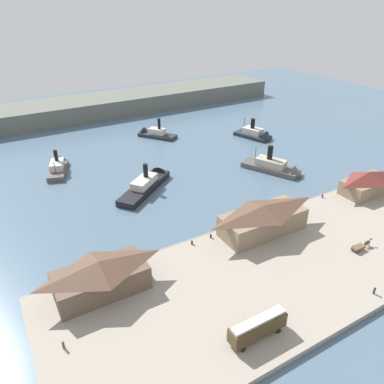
{
  "coord_description": "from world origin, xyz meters",
  "views": [
    {
      "loc": [
        -52.52,
        -66.4,
        53.55
      ],
      "look_at": [
        -5.38,
        15.29,
        2.0
      ],
      "focal_mm": 34.78,
      "sensor_mm": 36.0,
      "label": 1
    }
  ],
  "objects_px": {
    "ferry_departing_north": "(257,135)",
    "ferry_approaching_west": "(277,168)",
    "ferry_shed_west_terminal": "(263,218)",
    "mooring_post_west": "(294,206)",
    "pedestrian_at_waters_edge": "(63,345)",
    "ferry_approaching_east": "(153,134)",
    "mooring_post_center_west": "(211,236)",
    "ferry_shed_customs_shed": "(100,276)",
    "horse_cart": "(361,246)",
    "pedestrian_by_tram": "(374,290)",
    "ferry_moored_east": "(149,182)",
    "street_tram": "(258,326)",
    "ferry_shed_east_terminal": "(368,182)",
    "mooring_post_east": "(322,196)",
    "mooring_post_center_east": "(192,243)",
    "ferry_near_quay": "(58,166)"
  },
  "relations": [
    {
      "from": "ferry_departing_north",
      "to": "ferry_approaching_west",
      "type": "height_order",
      "value": "ferry_approaching_west"
    },
    {
      "from": "ferry_shed_west_terminal",
      "to": "mooring_post_west",
      "type": "bearing_deg",
      "value": 16.97
    },
    {
      "from": "pedestrian_at_waters_edge",
      "to": "ferry_approaching_east",
      "type": "height_order",
      "value": "ferry_approaching_east"
    },
    {
      "from": "mooring_post_west",
      "to": "mooring_post_center_west",
      "type": "xyz_separation_m",
      "value": [
        -27.01,
        -0.49,
        0.0
      ]
    },
    {
      "from": "ferry_shed_customs_shed",
      "to": "horse_cart",
      "type": "bearing_deg",
      "value": -16.71
    },
    {
      "from": "mooring_post_center_west",
      "to": "ferry_approaching_west",
      "type": "xyz_separation_m",
      "value": [
        39.89,
        21.78,
        -0.08
      ]
    },
    {
      "from": "pedestrian_by_tram",
      "to": "ferry_approaching_west",
      "type": "relative_size",
      "value": 0.08
    },
    {
      "from": "ferry_shed_customs_shed",
      "to": "mooring_post_center_west",
      "type": "relative_size",
      "value": 20.13
    },
    {
      "from": "ferry_moored_east",
      "to": "ferry_approaching_west",
      "type": "relative_size",
      "value": 1.1
    },
    {
      "from": "horse_cart",
      "to": "street_tram",
      "type": "bearing_deg",
      "value": -168.43
    },
    {
      "from": "ferry_shed_west_terminal",
      "to": "ferry_approaching_west",
      "type": "height_order",
      "value": "ferry_approaching_west"
    },
    {
      "from": "ferry_shed_east_terminal",
      "to": "mooring_post_east",
      "type": "distance_m",
      "value": 14.12
    },
    {
      "from": "mooring_post_center_east",
      "to": "mooring_post_west",
      "type": "relative_size",
      "value": 1.0
    },
    {
      "from": "ferry_shed_east_terminal",
      "to": "pedestrian_by_tram",
      "type": "xyz_separation_m",
      "value": [
        -33.73,
        -28.1,
        -2.66
      ]
    },
    {
      "from": "mooring_post_center_east",
      "to": "mooring_post_center_west",
      "type": "height_order",
      "value": "same"
    },
    {
      "from": "mooring_post_east",
      "to": "ferry_approaching_west",
      "type": "bearing_deg",
      "value": 85.28
    },
    {
      "from": "pedestrian_at_waters_edge",
      "to": "horse_cart",
      "type": "bearing_deg",
      "value": -5.88
    },
    {
      "from": "ferry_shed_east_terminal",
      "to": "ferry_departing_north",
      "type": "bearing_deg",
      "value": 86.54
    },
    {
      "from": "ferry_shed_west_terminal",
      "to": "ferry_shed_east_terminal",
      "type": "relative_size",
      "value": 1.39
    },
    {
      "from": "mooring_post_west",
      "to": "mooring_post_east",
      "type": "bearing_deg",
      "value": 0.28
    },
    {
      "from": "pedestrian_by_tram",
      "to": "ferry_approaching_east",
      "type": "xyz_separation_m",
      "value": [
        1.03,
        105.62,
        -0.83
      ]
    },
    {
      "from": "mooring_post_west",
      "to": "ferry_departing_north",
      "type": "distance_m",
      "value": 57.05
    },
    {
      "from": "ferry_shed_customs_shed",
      "to": "mooring_post_center_east",
      "type": "relative_size",
      "value": 20.13
    },
    {
      "from": "ferry_near_quay",
      "to": "ferry_approaching_west",
      "type": "bearing_deg",
      "value": -31.16
    },
    {
      "from": "mooring_post_center_east",
      "to": "ferry_shed_customs_shed",
      "type": "bearing_deg",
      "value": -169.46
    },
    {
      "from": "ferry_shed_east_terminal",
      "to": "mooring_post_center_east",
      "type": "distance_m",
      "value": 56.71
    },
    {
      "from": "mooring_post_center_east",
      "to": "mooring_post_east",
      "type": "xyz_separation_m",
      "value": [
        43.35,
        0.52,
        0.0
      ]
    },
    {
      "from": "ferry_approaching_east",
      "to": "horse_cart",
      "type": "bearing_deg",
      "value": -84.69
    },
    {
      "from": "mooring_post_center_west",
      "to": "ferry_approaching_west",
      "type": "distance_m",
      "value": 45.45
    },
    {
      "from": "horse_cart",
      "to": "ferry_departing_north",
      "type": "bearing_deg",
      "value": 69.17
    },
    {
      "from": "horse_cart",
      "to": "pedestrian_at_waters_edge",
      "type": "height_order",
      "value": "horse_cart"
    },
    {
      "from": "ferry_shed_west_terminal",
      "to": "ferry_shed_east_terminal",
      "type": "height_order",
      "value": "ferry_shed_west_terminal"
    },
    {
      "from": "ferry_shed_west_terminal",
      "to": "pedestrian_by_tram",
      "type": "relative_size",
      "value": 12.4
    },
    {
      "from": "pedestrian_by_tram",
      "to": "ferry_approaching_west",
      "type": "height_order",
      "value": "ferry_approaching_west"
    },
    {
      "from": "ferry_shed_east_terminal",
      "to": "pedestrian_by_tram",
      "type": "bearing_deg",
      "value": -140.21
    },
    {
      "from": "ferry_approaching_east",
      "to": "ferry_departing_north",
      "type": "bearing_deg",
      "value": -33.17
    },
    {
      "from": "ferry_shed_customs_shed",
      "to": "ferry_shed_east_terminal",
      "type": "distance_m",
      "value": 79.43
    },
    {
      "from": "horse_cart",
      "to": "ferry_approaching_east",
      "type": "bearing_deg",
      "value": 95.31
    },
    {
      "from": "mooring_post_east",
      "to": "mooring_post_west",
      "type": "bearing_deg",
      "value": -179.72
    },
    {
      "from": "ferry_shed_east_terminal",
      "to": "ferry_approaching_east",
      "type": "relative_size",
      "value": 0.92
    },
    {
      "from": "mooring_post_center_west",
      "to": "horse_cart",
      "type": "bearing_deg",
      "value": -37.33
    },
    {
      "from": "ferry_moored_east",
      "to": "street_tram",
      "type": "bearing_deg",
      "value": -97.03
    },
    {
      "from": "mooring_post_west",
      "to": "mooring_post_center_west",
      "type": "relative_size",
      "value": 1.0
    },
    {
      "from": "ferry_shed_east_terminal",
      "to": "ferry_shed_west_terminal",
      "type": "bearing_deg",
      "value": -179.37
    },
    {
      "from": "horse_cart",
      "to": "mooring_post_west",
      "type": "xyz_separation_m",
      "value": [
        -0.41,
        21.4,
        -0.47
      ]
    },
    {
      "from": "horse_cart",
      "to": "mooring_post_west",
      "type": "height_order",
      "value": "horse_cart"
    },
    {
      "from": "street_tram",
      "to": "ferry_approaching_east",
      "type": "relative_size",
      "value": 0.64
    },
    {
      "from": "ferry_near_quay",
      "to": "ferry_approaching_east",
      "type": "relative_size",
      "value": 1.02
    },
    {
      "from": "street_tram",
      "to": "mooring_post_center_east",
      "type": "height_order",
      "value": "street_tram"
    },
    {
      "from": "ferry_departing_north",
      "to": "ferry_moored_east",
      "type": "distance_m",
      "value": 58.17
    }
  ]
}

